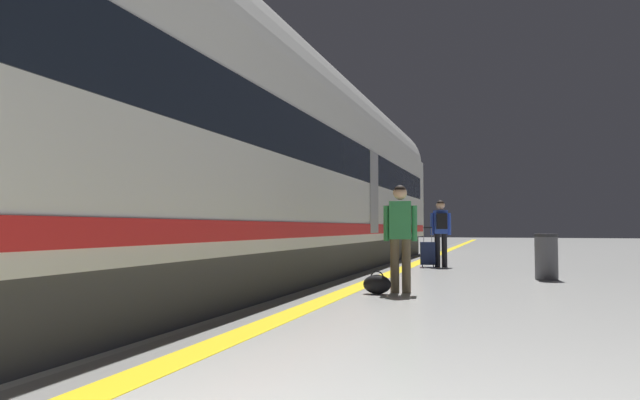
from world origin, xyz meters
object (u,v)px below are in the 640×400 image
passenger_near (400,230)px  waste_bin (546,257)px  high_speed_train (163,122)px  suitcase_mid (428,253)px  duffel_bag_near (377,284)px  passenger_mid (441,227)px

passenger_near → waste_bin: size_ratio=1.89×
high_speed_train → suitcase_mid: (2.59, 8.40, -2.15)m
high_speed_train → passenger_near: size_ratio=20.98×
duffel_bag_near → suitcase_mid: bearing=90.2°
duffel_bag_near → waste_bin: size_ratio=0.48×
passenger_near → waste_bin: (2.37, 3.17, -0.54)m
suitcase_mid → waste_bin: 4.03m
suitcase_mid → waste_bin: (2.72, -2.97, 0.10)m
waste_bin → high_speed_train: bearing=-134.4°
duffel_bag_near → waste_bin: 4.39m
waste_bin → suitcase_mid: bearing=132.5°
duffel_bag_near → high_speed_train: bearing=-143.1°
passenger_near → waste_bin: 4.00m
passenger_mid → suitcase_mid: size_ratio=1.68×
passenger_near → suitcase_mid: size_ratio=1.64×
duffel_bag_near → passenger_mid: passenger_mid is taller
high_speed_train → passenger_near: 4.00m
high_speed_train → duffel_bag_near: high_speed_train is taller
duffel_bag_near → waste_bin: (2.69, 3.46, 0.30)m
high_speed_train → passenger_mid: 9.19m
passenger_near → duffel_bag_near: size_ratio=3.90×
high_speed_train → waste_bin: high_speed_train is taller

